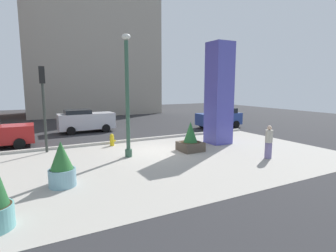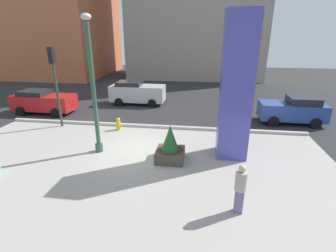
% 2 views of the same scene
% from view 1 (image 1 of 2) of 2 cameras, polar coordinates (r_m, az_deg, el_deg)
% --- Properties ---
extents(ground_plane, '(60.00, 60.00, 0.00)m').
position_cam_1_polar(ground_plane, '(18.86, -7.79, -2.72)').
color(ground_plane, '#2D2D30').
extents(plaza_pavement, '(18.00, 10.00, 0.02)m').
position_cam_1_polar(plaza_pavement, '(13.53, 1.13, -7.11)').
color(plaza_pavement, '#ADA89E').
rests_on(plaza_pavement, ground_plane).
extents(curb_strip, '(18.00, 0.24, 0.16)m').
position_cam_1_polar(curb_strip, '(18.03, -6.83, -2.95)').
color(curb_strip, '#B7B2A8').
rests_on(curb_strip, ground_plane).
extents(lamp_post, '(0.44, 0.44, 6.15)m').
position_cam_1_polar(lamp_post, '(13.70, -8.61, 5.70)').
color(lamp_post, '#335642').
rests_on(lamp_post, ground_plane).
extents(art_pillar_blue, '(1.33, 1.33, 6.30)m').
position_cam_1_polar(art_pillar_blue, '(17.25, 10.78, 6.73)').
color(art_pillar_blue, '#4C4CAD').
rests_on(art_pillar_blue, ground_plane).
extents(potted_plant_curbside, '(0.96, 0.96, 1.68)m').
position_cam_1_polar(potted_plant_curbside, '(10.56, -21.61, -7.92)').
color(potted_plant_curbside, '#7AA8B7').
rests_on(potted_plant_curbside, ground_plane).
extents(potted_plant_by_pillar, '(1.24, 1.24, 1.67)m').
position_cam_1_polar(potted_plant_by_pillar, '(15.15, 4.78, -2.94)').
color(potted_plant_by_pillar, '#4C4238').
rests_on(potted_plant_by_pillar, ground_plane).
extents(fire_hydrant, '(0.36, 0.26, 0.75)m').
position_cam_1_polar(fire_hydrant, '(16.81, -11.79, -2.91)').
color(fire_hydrant, gold).
rests_on(fire_hydrant, ground_plane).
extents(traffic_light_far_side, '(0.28, 0.42, 4.67)m').
position_cam_1_polar(traffic_light_far_side, '(16.01, -24.97, 5.90)').
color(traffic_light_far_side, '#333833').
rests_on(traffic_light_far_side, ground_plane).
extents(car_far_lane, '(3.93, 1.97, 1.70)m').
position_cam_1_polar(car_far_lane, '(24.08, 10.90, 1.69)').
color(car_far_lane, '#2D4793').
rests_on(car_far_lane, ground_plane).
extents(car_curb_east, '(4.28, 1.99, 1.80)m').
position_cam_1_polar(car_curb_east, '(22.32, -17.07, 1.14)').
color(car_curb_east, silver).
rests_on(car_curb_east, ground_plane).
extents(pedestrian_crossing, '(0.41, 0.41, 1.69)m').
position_cam_1_polar(pedestrian_crossing, '(14.39, 20.60, -2.86)').
color(pedestrian_crossing, slate).
rests_on(pedestrian_crossing, ground_plane).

